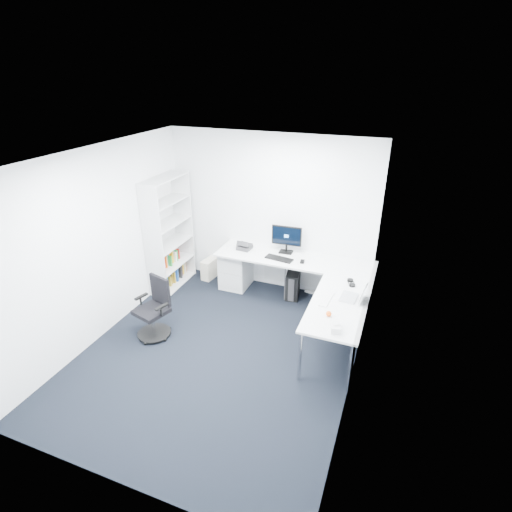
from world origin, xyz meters
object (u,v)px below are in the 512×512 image
(bookshelf, at_px, (169,234))
(monitor, at_px, (286,239))
(l_desk, at_px, (287,288))
(task_chair, at_px, (151,310))
(laptop, at_px, (349,291))

(bookshelf, relative_size, monitor, 3.93)
(l_desk, xyz_separation_m, task_chair, (-1.62, -1.39, 0.07))
(l_desk, distance_m, task_chair, 2.14)
(bookshelf, xyz_separation_m, laptop, (3.22, -0.62, -0.12))
(monitor, relative_size, laptop, 1.63)
(bookshelf, bearing_deg, task_chair, -68.89)
(bookshelf, bearing_deg, monitor, 13.32)
(monitor, bearing_deg, laptop, -44.34)
(l_desk, bearing_deg, bookshelf, 178.68)
(task_chair, xyz_separation_m, laptop, (2.66, 0.82, 0.42))
(bookshelf, distance_m, task_chair, 1.64)
(monitor, bearing_deg, task_chair, -129.40)
(task_chair, height_order, laptop, laptop)
(l_desk, relative_size, laptop, 8.41)
(laptop, bearing_deg, monitor, 143.18)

